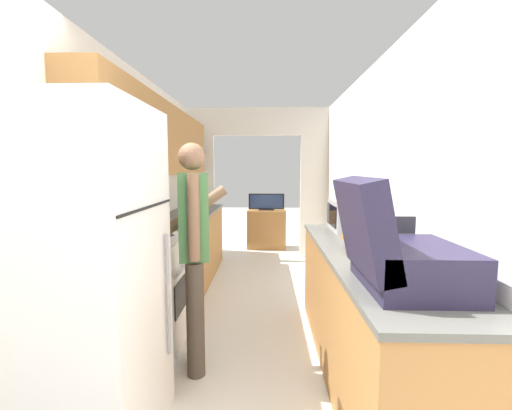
{
  "coord_description": "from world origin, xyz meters",
  "views": [
    {
      "loc": [
        0.15,
        -1.05,
        1.51
      ],
      "look_at": [
        0.04,
        2.68,
        1.11
      ],
      "focal_mm": 24.0,
      "sensor_mm": 36.0,
      "label": 1
    }
  ],
  "objects_px": {
    "refrigerator": "(80,284)",
    "person": "(194,251)",
    "tv_cabinet": "(266,229)",
    "range_oven": "(146,292)",
    "microwave": "(351,215)",
    "television": "(266,202)",
    "book_stack": "(362,243)",
    "suitcase": "(395,251)"
  },
  "relations": [
    {
      "from": "microwave",
      "to": "book_stack",
      "type": "relative_size",
      "value": 1.63
    },
    {
      "from": "microwave",
      "to": "tv_cabinet",
      "type": "relative_size",
      "value": 0.7
    },
    {
      "from": "refrigerator",
      "to": "microwave",
      "type": "xyz_separation_m",
      "value": [
        1.77,
        1.57,
        0.15
      ]
    },
    {
      "from": "television",
      "to": "microwave",
      "type": "bearing_deg",
      "value": -75.38
    },
    {
      "from": "suitcase",
      "to": "book_stack",
      "type": "relative_size",
      "value": 1.89
    },
    {
      "from": "suitcase",
      "to": "microwave",
      "type": "distance_m",
      "value": 1.59
    },
    {
      "from": "book_stack",
      "to": "suitcase",
      "type": "bearing_deg",
      "value": -94.63
    },
    {
      "from": "range_oven",
      "to": "tv_cabinet",
      "type": "relative_size",
      "value": 1.46
    },
    {
      "from": "television",
      "to": "tv_cabinet",
      "type": "bearing_deg",
      "value": 90.0
    },
    {
      "from": "person",
      "to": "suitcase",
      "type": "bearing_deg",
      "value": -136.85
    },
    {
      "from": "refrigerator",
      "to": "person",
      "type": "xyz_separation_m",
      "value": [
        0.43,
        0.75,
        -0.0
      ]
    },
    {
      "from": "suitcase",
      "to": "tv_cabinet",
      "type": "bearing_deg",
      "value": 97.61
    },
    {
      "from": "refrigerator",
      "to": "book_stack",
      "type": "distance_m",
      "value": 1.84
    },
    {
      "from": "range_oven",
      "to": "microwave",
      "type": "xyz_separation_m",
      "value": [
        1.83,
        0.48,
        0.6
      ]
    },
    {
      "from": "range_oven",
      "to": "book_stack",
      "type": "relative_size",
      "value": 3.37
    },
    {
      "from": "range_oven",
      "to": "person",
      "type": "xyz_separation_m",
      "value": [
        0.49,
        -0.35,
        0.44
      ]
    },
    {
      "from": "television",
      "to": "book_stack",
      "type": "bearing_deg",
      "value": -79.84
    },
    {
      "from": "book_stack",
      "to": "television",
      "type": "height_order",
      "value": "television"
    },
    {
      "from": "range_oven",
      "to": "tv_cabinet",
      "type": "height_order",
      "value": "range_oven"
    },
    {
      "from": "refrigerator",
      "to": "range_oven",
      "type": "height_order",
      "value": "refrigerator"
    },
    {
      "from": "person",
      "to": "tv_cabinet",
      "type": "relative_size",
      "value": 2.32
    },
    {
      "from": "book_stack",
      "to": "tv_cabinet",
      "type": "xyz_separation_m",
      "value": [
        -0.7,
        3.93,
        -0.6
      ]
    },
    {
      "from": "range_oven",
      "to": "tv_cabinet",
      "type": "bearing_deg",
      "value": 74.26
    },
    {
      "from": "person",
      "to": "suitcase",
      "type": "height_order",
      "value": "person"
    },
    {
      "from": "refrigerator",
      "to": "tv_cabinet",
      "type": "xyz_separation_m",
      "value": [
        0.96,
        4.72,
        -0.55
      ]
    },
    {
      "from": "range_oven",
      "to": "suitcase",
      "type": "distance_m",
      "value": 2.09
    },
    {
      "from": "range_oven",
      "to": "microwave",
      "type": "relative_size",
      "value": 2.07
    },
    {
      "from": "person",
      "to": "refrigerator",
      "type": "bearing_deg",
      "value": 136.26
    },
    {
      "from": "range_oven",
      "to": "microwave",
      "type": "bearing_deg",
      "value": 14.59
    },
    {
      "from": "refrigerator",
      "to": "person",
      "type": "relative_size",
      "value": 1.08
    },
    {
      "from": "person",
      "to": "tv_cabinet",
      "type": "height_order",
      "value": "person"
    },
    {
      "from": "tv_cabinet",
      "to": "range_oven",
      "type": "bearing_deg",
      "value": -105.74
    },
    {
      "from": "person",
      "to": "range_oven",
      "type": "bearing_deg",
      "value": 40.92
    },
    {
      "from": "range_oven",
      "to": "person",
      "type": "bearing_deg",
      "value": -35.32
    },
    {
      "from": "book_stack",
      "to": "tv_cabinet",
      "type": "height_order",
      "value": "book_stack"
    },
    {
      "from": "tv_cabinet",
      "to": "television",
      "type": "distance_m",
      "value": 0.52
    },
    {
      "from": "person",
      "to": "television",
      "type": "relative_size",
      "value": 2.54
    },
    {
      "from": "refrigerator",
      "to": "range_oven",
      "type": "distance_m",
      "value": 1.19
    },
    {
      "from": "person",
      "to": "television",
      "type": "distance_m",
      "value": 3.97
    },
    {
      "from": "tv_cabinet",
      "to": "refrigerator",
      "type": "bearing_deg",
      "value": -101.52
    },
    {
      "from": "microwave",
      "to": "tv_cabinet",
      "type": "xyz_separation_m",
      "value": [
        -0.81,
        3.15,
        -0.7
      ]
    },
    {
      "from": "book_stack",
      "to": "tv_cabinet",
      "type": "relative_size",
      "value": 0.43
    }
  ]
}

